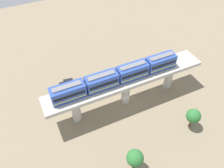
% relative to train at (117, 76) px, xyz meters
% --- Properties ---
extents(ground_plane, '(120.00, 120.00, 0.00)m').
position_rel_train_xyz_m(ground_plane, '(0.00, 2.16, -8.93)').
color(ground_plane, '#84755B').
extents(viaduct, '(5.20, 35.80, 7.40)m').
position_rel_train_xyz_m(viaduct, '(0.00, 2.16, -3.13)').
color(viaduct, '#B7B2AA').
rests_on(viaduct, ground).
extents(train, '(2.64, 27.45, 3.24)m').
position_rel_train_xyz_m(train, '(0.00, 0.00, 0.00)').
color(train, '#2D4CA5').
rests_on(train, viaduct).
extents(parked_car_black, '(2.40, 4.42, 1.76)m').
position_rel_train_xyz_m(parked_car_black, '(-10.45, -8.15, -8.19)').
color(parked_car_black, black).
rests_on(parked_car_black, ground).
extents(parked_car_silver, '(2.48, 4.44, 1.76)m').
position_rel_train_xyz_m(parked_car_silver, '(-7.07, -3.93, -8.19)').
color(parked_car_silver, '#B2B5BA').
rests_on(parked_car_silver, ground).
extents(tree_near_viaduct, '(3.07, 3.07, 5.22)m').
position_rel_train_xyz_m(tree_near_viaduct, '(14.85, -3.81, -5.28)').
color(tree_near_viaduct, brown).
rests_on(tree_near_viaduct, ground).
extents(tree_mid_lot, '(2.96, 2.96, 4.98)m').
position_rel_train_xyz_m(tree_mid_lot, '(11.89, 11.34, -5.45)').
color(tree_mid_lot, brown).
rests_on(tree_mid_lot, ground).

